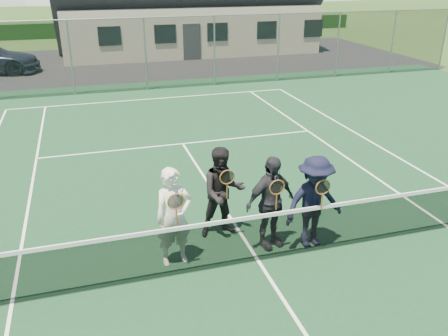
# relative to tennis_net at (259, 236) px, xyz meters

# --- Properties ---
(ground) EXTENTS (220.00, 220.00, 0.00)m
(ground) POSITION_rel_tennis_net_xyz_m (0.00, 20.00, -0.54)
(ground) COLOR #264217
(ground) RESTS_ON ground
(court_surface) EXTENTS (30.00, 30.00, 0.02)m
(court_surface) POSITION_rel_tennis_net_xyz_m (0.00, 0.00, -0.53)
(court_surface) COLOR #14381E
(court_surface) RESTS_ON ground
(tarmac_carpark) EXTENTS (40.00, 12.00, 0.01)m
(tarmac_carpark) POSITION_rel_tennis_net_xyz_m (-4.00, 20.00, -0.53)
(tarmac_carpark) COLOR black
(tarmac_carpark) RESTS_ON ground
(hedge_row) EXTENTS (40.00, 1.20, 1.10)m
(hedge_row) POSITION_rel_tennis_net_xyz_m (0.00, 32.00, 0.01)
(hedge_row) COLOR black
(hedge_row) RESTS_ON ground
(court_markings) EXTENTS (11.03, 23.83, 0.01)m
(court_markings) POSITION_rel_tennis_net_xyz_m (0.00, 0.00, -0.51)
(court_markings) COLOR white
(court_markings) RESTS_ON court_surface
(tennis_net) EXTENTS (11.68, 0.08, 1.10)m
(tennis_net) POSITION_rel_tennis_net_xyz_m (0.00, 0.00, 0.00)
(tennis_net) COLOR slate
(tennis_net) RESTS_ON ground
(perimeter_fence) EXTENTS (30.07, 0.07, 3.02)m
(perimeter_fence) POSITION_rel_tennis_net_xyz_m (0.00, 13.50, 0.99)
(perimeter_fence) COLOR slate
(perimeter_fence) RESTS_ON ground
(player_a) EXTENTS (0.71, 0.54, 1.80)m
(player_a) POSITION_rel_tennis_net_xyz_m (-1.42, 0.42, 0.38)
(player_a) COLOR white
(player_a) RESTS_ON court_surface
(player_b) EXTENTS (0.89, 0.71, 1.80)m
(player_b) POSITION_rel_tennis_net_xyz_m (-0.33, 1.12, 0.38)
(player_b) COLOR black
(player_b) RESTS_ON court_surface
(player_c) EXTENTS (1.13, 0.71, 1.80)m
(player_c) POSITION_rel_tennis_net_xyz_m (0.38, 0.45, 0.38)
(player_c) COLOR #232428
(player_c) RESTS_ON court_surface
(player_d) EXTENTS (1.23, 0.79, 1.80)m
(player_d) POSITION_rel_tennis_net_xyz_m (1.15, 0.22, 0.38)
(player_d) COLOR black
(player_d) RESTS_ON court_surface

